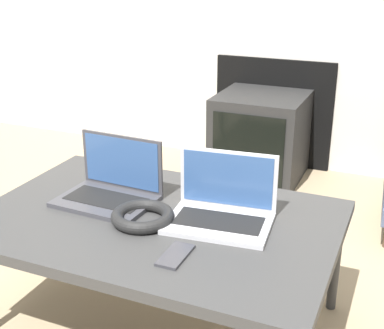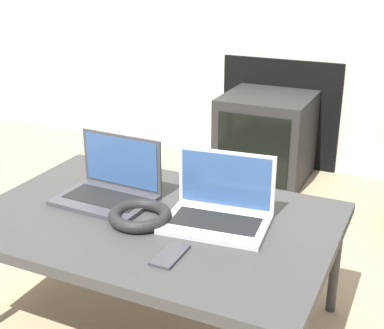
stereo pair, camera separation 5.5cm
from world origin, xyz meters
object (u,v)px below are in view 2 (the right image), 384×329
at_px(headphones, 140,216).
at_px(laptop_left, 111,186).
at_px(phone, 170,255).
at_px(laptop_right, 219,208).
at_px(tv, 266,137).

bearing_deg(headphones, laptop_left, 148.36).
distance_m(laptop_left, phone, 0.46).
relative_size(laptop_right, phone, 2.50).
bearing_deg(phone, laptop_left, 144.32).
bearing_deg(laptop_left, laptop_right, 2.54).
xyz_separation_m(laptop_left, phone, (0.37, -0.27, -0.04)).
height_order(laptop_left, headphones, laptop_left).
height_order(headphones, tv, tv).
distance_m(headphones, tv, 1.55).
bearing_deg(headphones, laptop_right, 26.07).
height_order(laptop_right, phone, laptop_right).
distance_m(phone, tv, 1.71).
bearing_deg(tv, laptop_left, -95.39).
xyz_separation_m(laptop_left, laptop_right, (0.42, -0.00, 0.00)).
xyz_separation_m(laptop_left, headphones, (0.18, -0.11, -0.03)).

